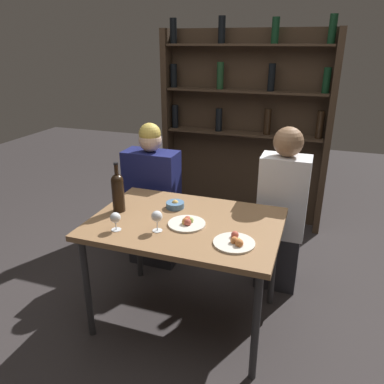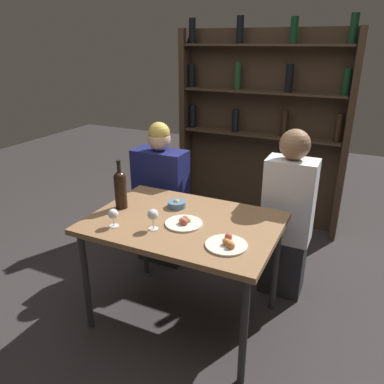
% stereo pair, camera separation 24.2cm
% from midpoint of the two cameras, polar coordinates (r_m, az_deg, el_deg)
% --- Properties ---
extents(ground_plane, '(10.00, 10.00, 0.00)m').
position_cam_midpoint_polar(ground_plane, '(2.79, 1.45, -18.47)').
color(ground_plane, '#332D2D').
extents(dining_table, '(1.19, 0.84, 0.76)m').
position_cam_midpoint_polar(dining_table, '(2.40, 1.61, -5.91)').
color(dining_table, olive).
rests_on(dining_table, ground_plane).
extents(wine_rack_wall, '(1.69, 0.21, 2.03)m').
position_cam_midpoint_polar(wine_rack_wall, '(3.86, 12.32, 10.21)').
color(wine_rack_wall, '#38281C').
rests_on(wine_rack_wall, ground_plane).
extents(wine_bottle, '(0.08, 0.08, 0.34)m').
position_cam_midpoint_polar(wine_bottle, '(2.53, -8.19, 0.57)').
color(wine_bottle, black).
rests_on(wine_bottle, dining_table).
extents(wine_glass_0, '(0.07, 0.07, 0.13)m').
position_cam_midpoint_polar(wine_glass_0, '(2.23, -2.90, -3.63)').
color(wine_glass_0, silver).
rests_on(wine_glass_0, dining_table).
extents(wine_glass_1, '(0.06, 0.06, 0.11)m').
position_cam_midpoint_polar(wine_glass_1, '(2.30, -9.01, -3.50)').
color(wine_glass_1, silver).
rests_on(wine_glass_1, dining_table).
extents(food_plate_0, '(0.24, 0.24, 0.05)m').
position_cam_midpoint_polar(food_plate_0, '(2.11, 8.68, -7.93)').
color(food_plate_0, silver).
rests_on(food_plate_0, dining_table).
extents(food_plate_1, '(0.23, 0.23, 0.05)m').
position_cam_midpoint_polar(food_plate_1, '(2.32, 1.76, -4.72)').
color(food_plate_1, silver).
rests_on(food_plate_1, dining_table).
extents(snack_bowl, '(0.12, 0.12, 0.06)m').
position_cam_midpoint_polar(snack_bowl, '(2.55, 0.35, -1.90)').
color(snack_bowl, '#4C7299').
rests_on(snack_bowl, dining_table).
extents(seated_person_left, '(0.44, 0.22, 1.23)m').
position_cam_midpoint_polar(seated_person_left, '(3.15, -2.53, -1.10)').
color(seated_person_left, '#26262B').
rests_on(seated_person_left, ground_plane).
extents(seated_person_right, '(0.35, 0.22, 1.27)m').
position_cam_midpoint_polar(seated_person_right, '(2.84, 16.68, -4.02)').
color(seated_person_right, '#26262B').
rests_on(seated_person_right, ground_plane).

